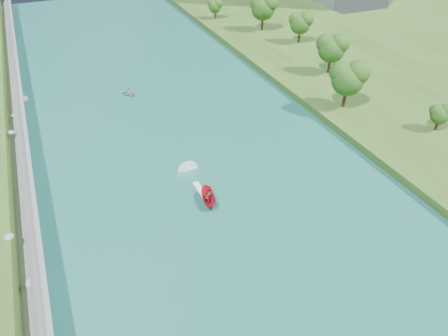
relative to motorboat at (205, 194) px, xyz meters
name	(u,v)px	position (x,y,z in m)	size (l,w,h in m)	color
ground	(252,252)	(1.52, -12.31, -0.91)	(260.00, 260.00, 0.00)	#2D5119
river_water	(197,169)	(1.52, 7.69, -0.86)	(55.00, 240.00, 0.10)	#185B58
berm_east	(430,109)	(51.02, 7.69, -0.16)	(44.00, 240.00, 1.50)	#2D5119
riprap_bank	(25,204)	(-24.32, 6.90, 0.89)	(4.72, 236.00, 4.27)	slate
trees_east	(340,61)	(40.12, 24.17, 5.65)	(17.82, 135.23, 11.53)	#194712
motorboat	(205,194)	(0.00, 0.00, 0.00)	(3.60, 19.28, 2.19)	red
raft	(129,93)	(-2.08, 39.13, -0.43)	(3.63, 3.91, 1.62)	gray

